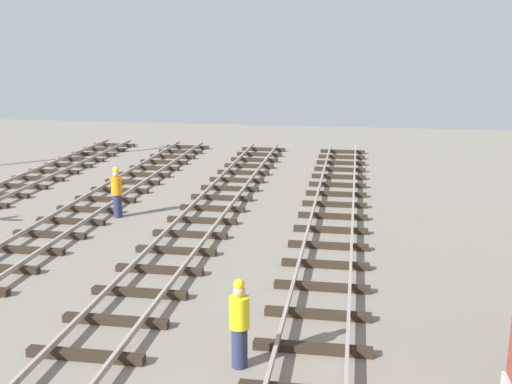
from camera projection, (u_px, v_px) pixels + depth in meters
name	position (u px, v px, depth m)	size (l,w,h in m)	color
track_worker_foreground	(239.00, 324.00, 12.30)	(0.40, 0.40, 1.87)	#262D4C
track_worker_distant	(117.00, 192.00, 22.71)	(0.40, 0.40, 1.87)	#262D4C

